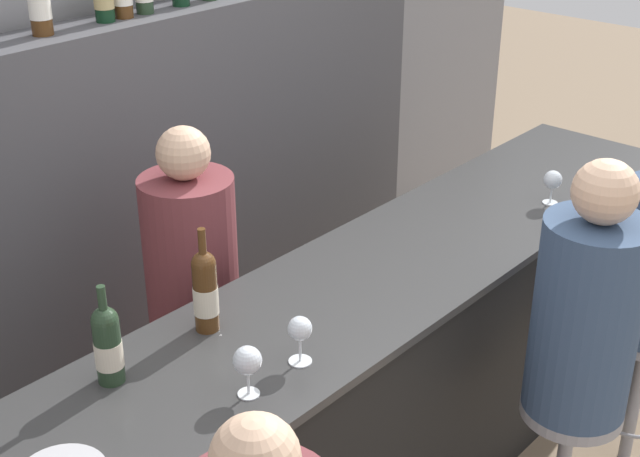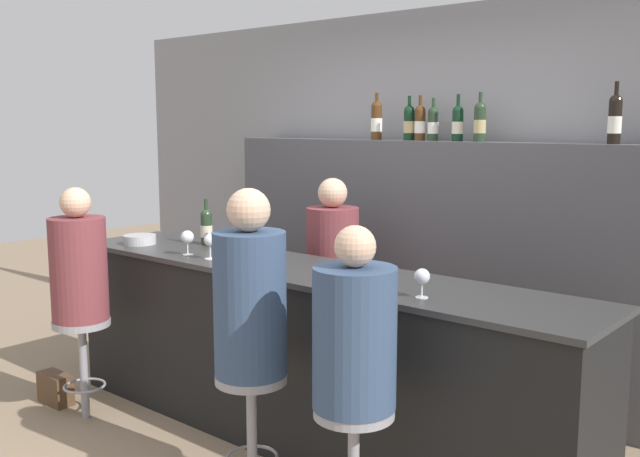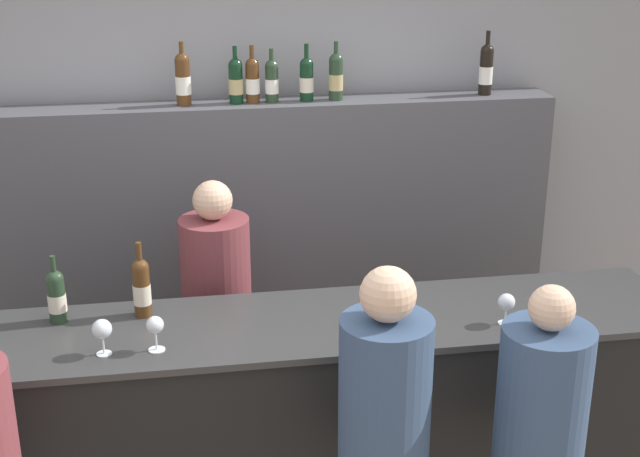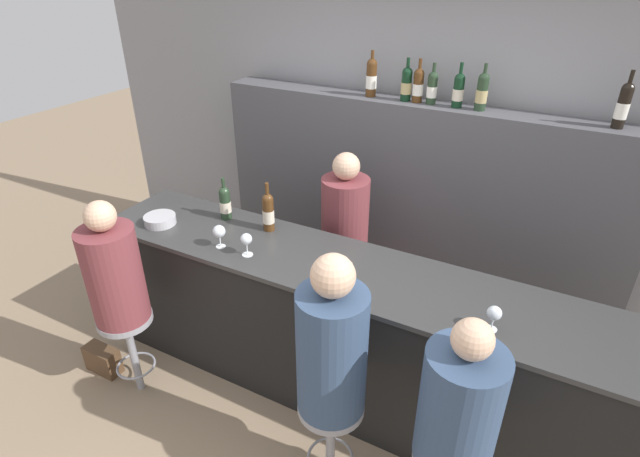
# 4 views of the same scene
# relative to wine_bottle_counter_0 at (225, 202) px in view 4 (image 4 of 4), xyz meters

# --- Properties ---
(ground_plane) EXTENTS (16.00, 16.00, 0.00)m
(ground_plane) POSITION_rel_wine_bottle_counter_0_xyz_m (0.99, -0.48, -1.13)
(ground_plane) COLOR #8C755B
(wall_back) EXTENTS (6.40, 0.05, 2.60)m
(wall_back) POSITION_rel_wine_bottle_counter_0_xyz_m (0.99, 1.32, 0.17)
(wall_back) COLOR gray
(wall_back) RESTS_ON ground_plane
(bar_counter) EXTENTS (3.43, 0.66, 1.01)m
(bar_counter) POSITION_rel_wine_bottle_counter_0_xyz_m (0.99, -0.17, -0.62)
(bar_counter) COLOR black
(bar_counter) RESTS_ON ground_plane
(back_bar_cabinet) EXTENTS (3.22, 0.28, 1.69)m
(back_bar_cabinet) POSITION_rel_wine_bottle_counter_0_xyz_m (0.99, 1.09, -0.28)
(back_bar_cabinet) COLOR #4C4C51
(back_bar_cabinet) RESTS_ON ground_plane
(wine_bottle_counter_0) EXTENTS (0.08, 0.08, 0.30)m
(wine_bottle_counter_0) POSITION_rel_wine_bottle_counter_0_xyz_m (0.00, 0.00, 0.00)
(wine_bottle_counter_0) COLOR #233823
(wine_bottle_counter_0) RESTS_ON bar_counter
(wine_bottle_counter_1) EXTENTS (0.08, 0.08, 0.34)m
(wine_bottle_counter_1) POSITION_rel_wine_bottle_counter_0_xyz_m (0.36, -0.00, 0.01)
(wine_bottle_counter_1) COLOR #4C2D14
(wine_bottle_counter_1) RESTS_ON bar_counter
(wine_bottle_backbar_0) EXTENTS (0.08, 0.08, 0.33)m
(wine_bottle_backbar_0) POSITION_rel_wine_bottle_counter_0_xyz_m (0.59, 1.09, 0.70)
(wine_bottle_backbar_0) COLOR #4C2D14
(wine_bottle_backbar_0) RESTS_ON back_bar_cabinet
(wine_bottle_backbar_1) EXTENTS (0.08, 0.08, 0.30)m
(wine_bottle_backbar_1) POSITION_rel_wine_bottle_counter_0_xyz_m (0.87, 1.09, 0.68)
(wine_bottle_backbar_1) COLOR black
(wine_bottle_backbar_1) RESTS_ON back_bar_cabinet
(wine_bottle_backbar_2) EXTENTS (0.07, 0.07, 0.30)m
(wine_bottle_backbar_2) POSITION_rel_wine_bottle_counter_0_xyz_m (0.95, 1.09, 0.68)
(wine_bottle_backbar_2) COLOR #4C2D14
(wine_bottle_backbar_2) RESTS_ON back_bar_cabinet
(wine_bottle_backbar_3) EXTENTS (0.07, 0.07, 0.28)m
(wine_bottle_backbar_3) POSITION_rel_wine_bottle_counter_0_xyz_m (1.06, 1.09, 0.67)
(wine_bottle_backbar_3) COLOR #233823
(wine_bottle_backbar_3) RESTS_ON back_bar_cabinet
(wine_bottle_backbar_4) EXTENTS (0.07, 0.07, 0.30)m
(wine_bottle_backbar_4) POSITION_rel_wine_bottle_counter_0_xyz_m (1.24, 1.09, 0.68)
(wine_bottle_backbar_4) COLOR black
(wine_bottle_backbar_4) RESTS_ON back_bar_cabinet
(wine_bottle_backbar_5) EXTENTS (0.08, 0.08, 0.31)m
(wine_bottle_backbar_5) POSITION_rel_wine_bottle_counter_0_xyz_m (1.40, 1.09, 0.69)
(wine_bottle_backbar_5) COLOR #233823
(wine_bottle_backbar_5) RESTS_ON back_bar_cabinet
(wine_bottle_backbar_6) EXTENTS (0.08, 0.08, 0.35)m
(wine_bottle_backbar_6) POSITION_rel_wine_bottle_counter_0_xyz_m (2.24, 1.09, 0.70)
(wine_bottle_backbar_6) COLOR black
(wine_bottle_backbar_6) RESTS_ON back_bar_cabinet
(wine_glass_0) EXTENTS (0.08, 0.08, 0.15)m
(wine_glass_0) POSITION_rel_wine_bottle_counter_0_xyz_m (0.21, -0.33, -0.01)
(wine_glass_0) COLOR silver
(wine_glass_0) RESTS_ON bar_counter
(wine_glass_1) EXTENTS (0.07, 0.07, 0.15)m
(wine_glass_1) POSITION_rel_wine_bottle_counter_0_xyz_m (0.41, -0.33, -0.01)
(wine_glass_1) COLOR silver
(wine_glass_1) RESTS_ON bar_counter
(wine_glass_2) EXTENTS (0.07, 0.07, 0.14)m
(wine_glass_2) POSITION_rel_wine_bottle_counter_0_xyz_m (1.88, -0.33, -0.02)
(wine_glass_2) COLOR silver
(wine_glass_2) RESTS_ON bar_counter
(metal_bowl) EXTENTS (0.21, 0.21, 0.06)m
(metal_bowl) POSITION_rel_wine_bottle_counter_0_xyz_m (-0.35, -0.28, -0.09)
(metal_bowl) COLOR #B7B7BC
(metal_bowl) RESTS_ON bar_counter
(bar_stool_left) EXTENTS (0.34, 0.34, 0.63)m
(bar_stool_left) POSITION_rel_wine_bottle_counter_0_xyz_m (-0.23, -0.81, -0.64)
(bar_stool_left) COLOR gray
(bar_stool_left) RESTS_ON ground_plane
(guest_seated_left) EXTENTS (0.34, 0.34, 0.81)m
(guest_seated_left) POSITION_rel_wine_bottle_counter_0_xyz_m (-0.23, -0.81, -0.16)
(guest_seated_left) COLOR brown
(guest_seated_left) RESTS_ON bar_stool_left
(bar_stool_middle) EXTENTS (0.34, 0.34, 0.63)m
(bar_stool_middle) POSITION_rel_wine_bottle_counter_0_xyz_m (1.24, -0.81, -0.64)
(bar_stool_middle) COLOR gray
(bar_stool_middle) RESTS_ON ground_plane
(guest_seated_middle) EXTENTS (0.34, 0.34, 0.89)m
(guest_seated_middle) POSITION_rel_wine_bottle_counter_0_xyz_m (1.24, -0.81, -0.12)
(guest_seated_middle) COLOR #334766
(guest_seated_middle) RESTS_ON bar_stool_middle
(guest_seated_right) EXTENTS (0.35, 0.35, 0.77)m
(guest_seated_right) POSITION_rel_wine_bottle_counter_0_xyz_m (1.86, -0.81, -0.18)
(guest_seated_right) COLOR #334766
(guest_seated_right) RESTS_ON bar_stool_right
(bartender) EXTENTS (0.34, 0.34, 1.46)m
(bartender) POSITION_rel_wine_bottle_counter_0_xyz_m (0.69, 0.47, -0.46)
(bartender) COLOR brown
(bartender) RESTS_ON ground_plane
(handbag) EXTENTS (0.26, 0.12, 0.20)m
(handbag) POSITION_rel_wine_bottle_counter_0_xyz_m (-0.58, -0.81, -1.03)
(handbag) COLOR #513823
(handbag) RESTS_ON ground_plane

